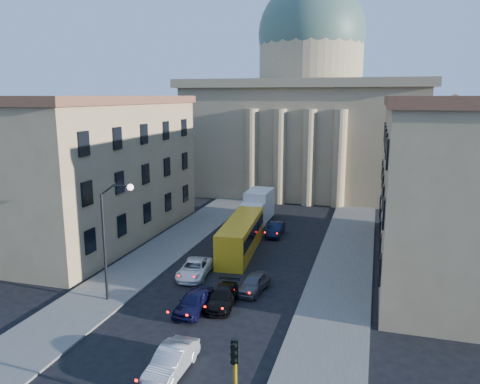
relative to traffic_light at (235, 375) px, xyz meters
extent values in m
plane|color=black|center=(-5.30, 2.00, -2.59)|extent=(200.00, 200.00, 0.00)
cube|color=#595551|center=(-13.80, 20.00, -2.51)|extent=(5.00, 60.00, 0.15)
cube|color=#595551|center=(3.20, 20.00, -2.51)|extent=(5.00, 60.00, 0.15)
cube|color=#8E7F57|center=(-5.30, 58.00, 5.41)|extent=(34.00, 26.00, 16.00)
cube|color=#8E7F57|center=(-5.30, 58.00, 13.81)|extent=(35.50, 27.50, 1.20)
cylinder|color=#8E7F57|center=(-5.30, 58.00, 17.41)|extent=(16.00, 16.00, 8.00)
sphere|color=#476051|center=(-5.30, 58.00, 21.41)|extent=(16.40, 16.40, 16.40)
cube|color=#8E7F57|center=(-26.30, 56.00, 2.91)|extent=(13.00, 13.00, 11.00)
cone|color=brown|center=(-26.30, 56.00, 10.41)|extent=(26.02, 26.02, 4.00)
cube|color=#8E7F57|center=(15.70, 56.00, 2.91)|extent=(13.00, 13.00, 11.00)
cone|color=brown|center=(15.70, 56.00, 10.41)|extent=(26.02, 26.02, 4.00)
cylinder|color=#8E7F57|center=(-11.30, 44.80, 3.91)|extent=(1.80, 1.80, 13.00)
cylinder|color=#8E7F57|center=(-7.30, 44.80, 3.91)|extent=(1.80, 1.80, 13.00)
cylinder|color=#8E7F57|center=(-3.30, 44.80, 3.91)|extent=(1.80, 1.80, 13.00)
cylinder|color=#8E7F57|center=(0.70, 44.80, 3.91)|extent=(1.80, 1.80, 13.00)
cube|color=tan|center=(-22.30, 24.00, 4.41)|extent=(11.00, 26.00, 14.00)
cube|color=brown|center=(-22.30, 24.00, 11.71)|extent=(11.60, 26.60, 0.80)
cube|color=tan|center=(11.70, 24.00, 4.41)|extent=(11.00, 26.00, 14.00)
cube|color=brown|center=(11.70, 24.00, 11.71)|extent=(11.60, 26.60, 0.80)
cube|color=black|center=(0.00, 0.00, 1.16)|extent=(0.34, 0.22, 1.10)
cylinder|color=#FF0C05|center=(0.00, -0.12, 1.52)|extent=(0.20, 0.03, 0.20)
cylinder|color=orange|center=(0.00, -0.12, 1.16)|extent=(0.20, 0.03, 0.20)
cylinder|color=#0CE526|center=(0.00, -0.12, 0.80)|extent=(0.20, 0.03, 0.20)
cube|color=black|center=(0.00, 0.10, 0.31)|extent=(0.22, 0.10, 0.30)
cylinder|color=black|center=(-12.80, 10.00, 1.41)|extent=(0.20, 0.20, 8.00)
cylinder|color=black|center=(-12.25, 10.00, 5.76)|extent=(1.30, 0.12, 0.96)
cylinder|color=black|center=(-11.25, 10.00, 6.06)|extent=(1.30, 0.12, 0.12)
sphere|color=white|center=(-10.50, 10.00, 6.01)|extent=(0.44, 0.44, 0.44)
imported|color=black|center=(-6.10, 10.20, -1.85)|extent=(1.92, 4.40, 1.48)
imported|color=#94989B|center=(-4.50, 3.00, -1.86)|extent=(1.63, 4.44, 1.45)
imported|color=white|center=(-8.48, 16.21, -1.91)|extent=(2.78, 5.08, 1.35)
imported|color=black|center=(-4.50, 11.62, -1.93)|extent=(2.12, 4.62, 1.31)
imported|color=#4A4A4F|center=(-2.99, 14.63, -1.91)|extent=(2.10, 4.14, 1.35)
imported|color=black|center=(-4.50, 29.50, -1.89)|extent=(1.55, 4.24, 1.39)
cube|color=gold|center=(-6.52, 23.26, -1.00)|extent=(3.54, 11.43, 3.17)
cube|color=black|center=(-6.52, 23.26, -0.49)|extent=(3.55, 10.82, 1.12)
cylinder|color=black|center=(-7.17, 19.09, -2.07)|extent=(0.40, 1.05, 1.02)
cylinder|color=black|center=(-5.14, 19.28, -2.07)|extent=(0.40, 1.05, 1.02)
cylinder|color=black|center=(-7.90, 27.24, -2.07)|extent=(0.40, 1.05, 1.02)
cylinder|color=black|center=(-5.86, 27.42, -2.07)|extent=(0.40, 1.05, 1.02)
cube|color=silver|center=(-7.73, 32.16, -1.25)|extent=(2.59, 2.70, 2.68)
cube|color=black|center=(-7.74, 30.87, -0.91)|extent=(2.46, 0.15, 1.23)
cube|color=silver|center=(-7.71, 35.17, -0.63)|extent=(2.71, 4.71, 3.46)
cylinder|color=black|center=(-8.85, 31.72, -2.08)|extent=(0.32, 1.01, 1.00)
cylinder|color=black|center=(-6.62, 31.70, -2.08)|extent=(0.32, 1.01, 1.00)
cylinder|color=black|center=(-8.82, 36.18, -2.08)|extent=(0.32, 1.01, 1.00)
cylinder|color=black|center=(-6.59, 36.16, -2.08)|extent=(0.32, 1.01, 1.00)
camera|label=1|loc=(5.46, -17.79, 12.11)|focal=35.00mm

